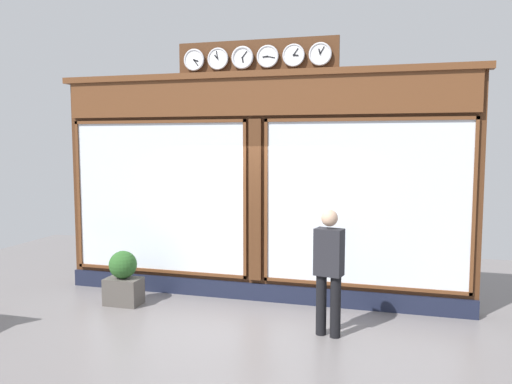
{
  "coord_description": "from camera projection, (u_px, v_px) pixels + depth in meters",
  "views": [
    {
      "loc": [
        -2.2,
        7.82,
        2.56
      ],
      "look_at": [
        0.0,
        0.0,
        1.77
      ],
      "focal_mm": 35.87,
      "sensor_mm": 36.0,
      "label": 1
    }
  ],
  "objects": [
    {
      "name": "planter_shrub",
      "position": [
        123.0,
        265.0,
        8.04
      ],
      "size": [
        0.44,
        0.44,
        0.44
      ],
      "primitive_type": "sphere",
      "color": "#285623",
      "rests_on": "planter_box"
    },
    {
      "name": "shop_facade",
      "position": [
        258.0,
        186.0,
        8.27
      ],
      "size": [
        6.86,
        0.42,
        4.15
      ],
      "color": "#4C2B16",
      "rests_on": "ground_plane"
    },
    {
      "name": "pedestrian",
      "position": [
        329.0,
        267.0,
        6.7
      ],
      "size": [
        0.4,
        0.3,
        1.69
      ],
      "color": "black",
      "rests_on": "ground_plane"
    },
    {
      "name": "ground_plane",
      "position": [
        188.0,
        375.0,
        5.65
      ],
      "size": [
        14.0,
        14.0,
        0.0
      ],
      "primitive_type": "plane",
      "color": "slate"
    },
    {
      "name": "planter_box",
      "position": [
        124.0,
        291.0,
        8.08
      ],
      "size": [
        0.56,
        0.36,
        0.42
      ],
      "primitive_type": "cube",
      "color": "#4C4742",
      "rests_on": "ground_plane"
    }
  ]
}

